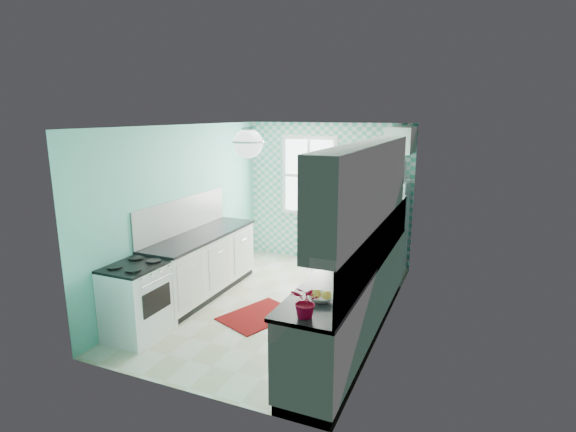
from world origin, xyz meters
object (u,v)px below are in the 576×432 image
at_px(potted_plant, 306,302).
at_px(sink, 375,240).
at_px(fridge, 384,229).
at_px(stove, 137,299).
at_px(microwave, 387,171).
at_px(ceiling_light, 248,143).
at_px(fruit_bowl, 321,298).

bearing_deg(potted_plant, sink, 89.91).
distance_m(fridge, stove, 4.00).
bearing_deg(potted_plant, fridge, 91.35).
bearing_deg(microwave, ceiling_light, 68.55).
height_order(stove, fruit_bowl, fruit_bowl).
distance_m(ceiling_light, fridge, 3.20).
xyz_separation_m(fridge, microwave, (0.00, 0.00, 0.95)).
xyz_separation_m(stove, microwave, (2.31, 3.25, 1.29)).
height_order(potted_plant, microwave, microwave).
relative_size(stove, sink, 1.67).
bearing_deg(stove, potted_plant, -17.64).
bearing_deg(stove, fruit_bowl, -8.55).
xyz_separation_m(ceiling_light, stove, (-1.20, -0.66, -1.86)).
height_order(stove, sink, sink).
distance_m(stove, potted_plant, 2.55).
bearing_deg(microwave, fridge, 55.93).
bearing_deg(stove, microwave, 50.82).
bearing_deg(fridge, sink, -84.81).
bearing_deg(fruit_bowl, sink, 89.89).
relative_size(ceiling_light, potted_plant, 1.18).
bearing_deg(fridge, stove, -124.90).
bearing_deg(ceiling_light, fruit_bowl, -35.66).
bearing_deg(fruit_bowl, stove, 175.22).
distance_m(fridge, sink, 1.17).
relative_size(sink, potted_plant, 1.79).
distance_m(fridge, fruit_bowl, 3.45).
bearing_deg(fruit_bowl, potted_plant, -90.00).
xyz_separation_m(sink, fruit_bowl, (-0.00, -2.29, 0.04)).
distance_m(sink, microwave, 1.42).
relative_size(fridge, sink, 3.01).
distance_m(fridge, potted_plant, 3.85).
relative_size(stove, potted_plant, 2.99).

